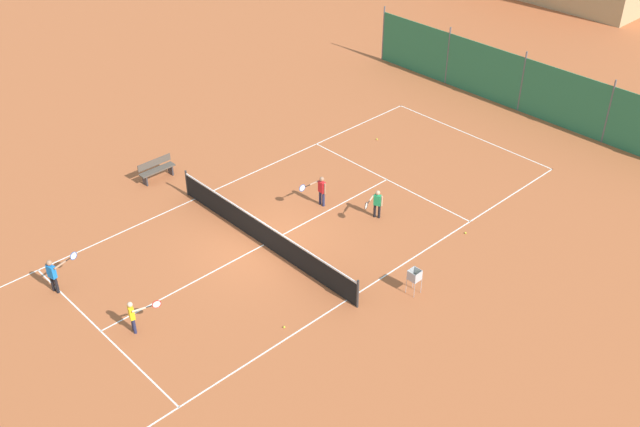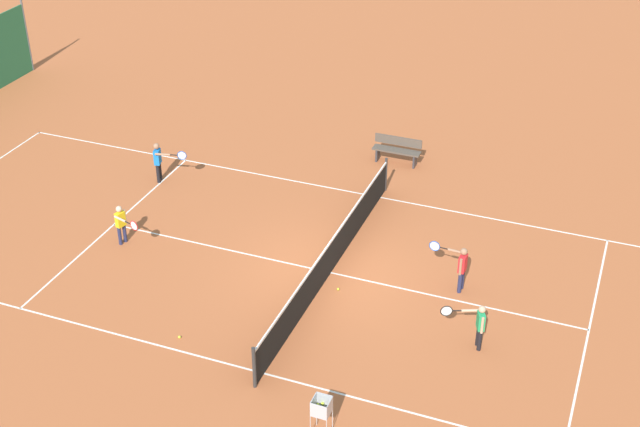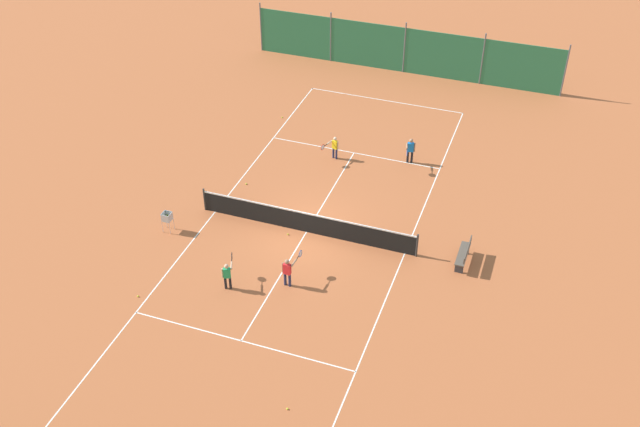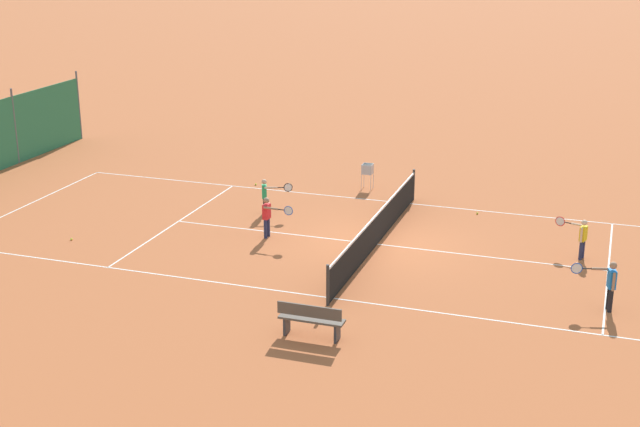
% 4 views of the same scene
% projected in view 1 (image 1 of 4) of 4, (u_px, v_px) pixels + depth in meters
% --- Properties ---
extents(ground_plane, '(600.00, 600.00, 0.00)m').
position_uv_depth(ground_plane, '(264.00, 245.00, 26.17)').
color(ground_plane, '#B25B33').
extents(court_line_markings, '(8.25, 23.85, 0.01)m').
position_uv_depth(court_line_markings, '(264.00, 245.00, 26.17)').
color(court_line_markings, white).
rests_on(court_line_markings, ground).
extents(tennis_net, '(9.18, 0.08, 1.06)m').
position_uv_depth(tennis_net, '(263.00, 233.00, 25.90)').
color(tennis_net, '#2D2D2D').
rests_on(tennis_net, ground).
extents(windscreen_fence_far, '(17.28, 0.08, 2.90)m').
position_uv_depth(windscreen_fence_far, '(522.00, 85.00, 34.32)').
color(windscreen_fence_far, '#2D754C').
rests_on(windscreen_fence_far, ground).
extents(player_far_service, '(0.41, 1.07, 1.25)m').
position_uv_depth(player_far_service, '(53.00, 273.00, 23.69)').
color(player_far_service, black).
rests_on(player_far_service, ground).
extents(player_near_service, '(0.61, 0.91, 1.13)m').
position_uv_depth(player_near_service, '(134.00, 314.00, 22.16)').
color(player_near_service, '#23284C').
rests_on(player_near_service, ground).
extents(player_near_baseline, '(0.39, 1.01, 1.15)m').
position_uv_depth(player_near_baseline, '(377.00, 202.00, 27.20)').
color(player_near_baseline, black).
rests_on(player_near_baseline, ground).
extents(player_far_baseline, '(0.46, 1.01, 1.22)m').
position_uv_depth(player_far_baseline, '(321.00, 189.00, 27.89)').
color(player_far_baseline, '#23284C').
rests_on(player_far_baseline, ground).
extents(tennis_ball_alley_right, '(0.07, 0.07, 0.07)m').
position_uv_depth(tennis_ball_alley_right, '(285.00, 247.00, 26.02)').
color(tennis_ball_alley_right, '#CCE033').
rests_on(tennis_ball_alley_right, ground).
extents(tennis_ball_by_net_right, '(0.07, 0.07, 0.07)m').
position_uv_depth(tennis_ball_by_net_right, '(465.00, 233.00, 26.71)').
color(tennis_ball_by_net_right, '#CCE033').
rests_on(tennis_ball_by_net_right, ground).
extents(tennis_ball_service_box, '(0.07, 0.07, 0.07)m').
position_uv_depth(tennis_ball_service_box, '(377.00, 139.00, 32.60)').
color(tennis_ball_service_box, '#CCE033').
rests_on(tennis_ball_service_box, ground).
extents(tennis_ball_near_corner, '(0.07, 0.07, 0.07)m').
position_uv_depth(tennis_ball_near_corner, '(284.00, 327.00, 22.61)').
color(tennis_ball_near_corner, '#CCE033').
rests_on(tennis_ball_near_corner, ground).
extents(ball_hopper, '(0.36, 0.36, 0.89)m').
position_uv_depth(ball_hopper, '(415.00, 277.00, 23.64)').
color(ball_hopper, '#B7B7BC').
rests_on(ball_hopper, ground).
extents(courtside_bench, '(0.36, 1.50, 0.84)m').
position_uv_depth(courtside_bench, '(157.00, 169.00, 29.63)').
color(courtside_bench, '#51473D').
rests_on(courtside_bench, ground).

